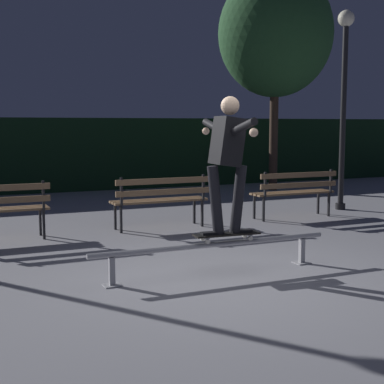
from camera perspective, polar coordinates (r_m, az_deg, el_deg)
name	(u,v)px	position (r m, az deg, el deg)	size (l,w,h in m)	color
ground_plane	(223,279)	(6.31, 3.16, -8.76)	(90.00, 90.00, 0.00)	gray
hedge_backdrop	(60,154)	(15.02, -13.28, 3.76)	(24.00, 1.20, 1.87)	black
grind_rail	(214,249)	(6.44, 2.24, -5.78)	(2.93, 0.18, 0.37)	#9E9EA3
skateboard	(227,235)	(6.48, 3.54, -4.33)	(0.79, 0.25, 0.09)	black
skateboarder	(228,153)	(6.36, 3.62, 3.97)	(0.63, 1.41, 1.56)	black
park_bench_left_center	(161,196)	(9.15, -3.16, -0.44)	(1.60, 0.42, 0.88)	black
park_bench_right_center	(295,189)	(10.35, 10.40, 0.31)	(1.60, 0.42, 0.88)	black
tree_far_right	(275,34)	(14.91, 8.45, 15.56)	(2.90, 2.90, 5.58)	#3D2D23
lamp_post_right	(344,84)	(11.62, 15.17, 10.49)	(0.32, 0.32, 3.90)	black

